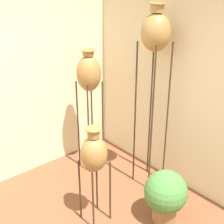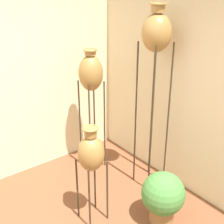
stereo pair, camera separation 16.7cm
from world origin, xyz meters
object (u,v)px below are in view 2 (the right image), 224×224
object	(u,v)px
vase_stand_tall	(156,37)
vase_stand_short	(91,154)
vase_stand_medium	(91,75)
potted_plant	(163,196)

from	to	relation	value
vase_stand_tall	vase_stand_short	distance (m)	1.41
vase_stand_tall	vase_stand_short	xyz separation A→B (m)	(-0.95, -0.11, -1.04)
vase_stand_medium	potted_plant	size ratio (longest dim) A/B	2.74
vase_stand_medium	potted_plant	xyz separation A→B (m)	(-0.05, -1.36, -0.99)
vase_stand_tall	vase_stand_short	world-z (taller)	vase_stand_tall
vase_stand_tall	potted_plant	world-z (taller)	vase_stand_tall
potted_plant	vase_stand_short	bearing A→B (deg)	137.60
vase_stand_short	potted_plant	world-z (taller)	vase_stand_short
vase_stand_medium	vase_stand_short	bearing A→B (deg)	-125.06
vase_stand_medium	potted_plant	bearing A→B (deg)	-92.14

